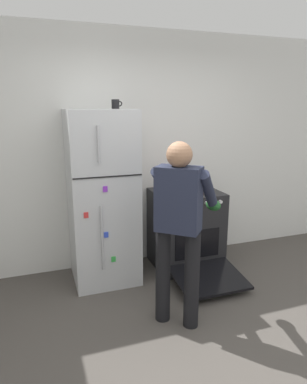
# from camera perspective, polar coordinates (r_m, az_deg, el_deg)

# --- Properties ---
(ground) EXTENTS (8.00, 8.00, 0.00)m
(ground) POSITION_cam_1_polar(r_m,az_deg,el_deg) (2.91, 9.42, -25.91)
(ground) COLOR #4C4742
(kitchen_wall_back) EXTENTS (6.00, 0.10, 2.70)m
(kitchen_wall_back) POSITION_cam_1_polar(r_m,az_deg,el_deg) (4.08, -3.04, 6.81)
(kitchen_wall_back) COLOR white
(kitchen_wall_back) RESTS_ON ground
(refrigerator) EXTENTS (0.68, 0.72, 1.84)m
(refrigerator) POSITION_cam_1_polar(r_m,az_deg,el_deg) (3.69, -8.49, -0.95)
(refrigerator) COLOR silver
(refrigerator) RESTS_ON ground
(stove_range) EXTENTS (0.76, 1.22, 0.91)m
(stove_range) POSITION_cam_1_polar(r_m,az_deg,el_deg) (4.10, 5.42, -6.23)
(stove_range) COLOR black
(stove_range) RESTS_ON ground
(person_cook) EXTENTS (0.70, 0.74, 1.60)m
(person_cook) POSITION_cam_1_polar(r_m,az_deg,el_deg) (2.87, 4.37, -4.33)
(person_cook) COLOR black
(person_cook) RESTS_ON ground
(red_pot) EXTENTS (0.32, 0.22, 0.11)m
(red_pot) POSITION_cam_1_polar(r_m,az_deg,el_deg) (3.86, 3.64, 0.65)
(red_pot) COLOR red
(red_pot) RESTS_ON stove_range
(coffee_mug) EXTENTS (0.11, 0.08, 0.10)m
(coffee_mug) POSITION_cam_1_polar(r_m,az_deg,el_deg) (3.65, -6.31, 14.31)
(coffee_mug) COLOR black
(coffee_mug) RESTS_ON refrigerator
(pepper_mill) EXTENTS (0.05, 0.05, 0.20)m
(pepper_mill) POSITION_cam_1_polar(r_m,az_deg,el_deg) (4.26, 8.06, 2.42)
(pepper_mill) COLOR brown
(pepper_mill) RESTS_ON stove_range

